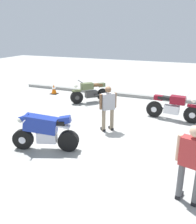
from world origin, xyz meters
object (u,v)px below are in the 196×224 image
motorcycle_olive_vintage (90,92)px  traffic_cone (54,89)px  motorcycle_maroon_cruiser (173,107)px  person_in_gray_shirt (108,106)px  person_in_red_shirt (192,160)px  motorcycle_blue_sportbike (44,131)px

motorcycle_olive_vintage → traffic_cone: motorcycle_olive_vintage is taller
traffic_cone → motorcycle_olive_vintage: bearing=-15.1°
motorcycle_maroon_cruiser → person_in_gray_shirt: 2.79m
motorcycle_olive_vintage → person_in_red_shirt: person_in_red_shirt is taller
motorcycle_blue_sportbike → traffic_cone: size_ratio=3.61×
motorcycle_olive_vintage → traffic_cone: (-2.48, 0.67, -0.23)m
person_in_gray_shirt → person_in_red_shirt: size_ratio=0.94×
motorcycle_maroon_cruiser → traffic_cone: 6.64m
person_in_gray_shirt → person_in_red_shirt: 3.98m
motorcycle_maroon_cruiser → traffic_cone: bearing=171.7°
motorcycle_olive_vintage → person_in_red_shirt: bearing=84.5°
motorcycle_blue_sportbike → motorcycle_olive_vintage: size_ratio=1.28×
person_in_gray_shirt → person_in_red_shirt: bearing=-179.3°
motorcycle_olive_vintage → traffic_cone: size_ratio=2.82×
motorcycle_maroon_cruiser → person_in_red_shirt: 4.90m
motorcycle_blue_sportbike → motorcycle_maroon_cruiser: 5.08m
person_in_red_shirt → traffic_cone: 9.75m
person_in_red_shirt → person_in_gray_shirt: bearing=59.7°
motorcycle_maroon_cruiser → person_in_gray_shirt: person_in_gray_shirt is taller
motorcycle_blue_sportbike → motorcycle_olive_vintage: 5.04m
motorcycle_maroon_cruiser → person_in_gray_shirt: size_ratio=1.33×
traffic_cone → person_in_gray_shirt: bearing=-39.1°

